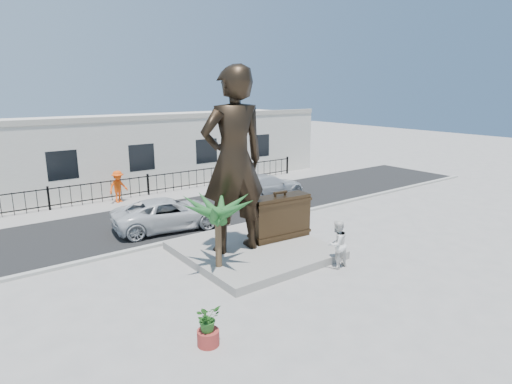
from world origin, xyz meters
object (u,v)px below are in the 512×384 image
Objects in this scene: tourist at (337,244)px; car_white at (169,214)px; statue at (234,161)px; suitcase at (280,217)px.

car_white is at bearing -70.69° from tourist.
statue is 1.35× the size of car_white.
suitcase is at bearing -173.36° from statue.
tourist is (2.36, -3.01, -2.81)m from statue.
statue is 3.85× the size of tourist.
car_white is at bearing -76.44° from statue.
statue is at bearing -176.16° from suitcase.
statue is at bearing -165.14° from car_white.
suitcase is 0.50× the size of car_white.
car_white is (-2.70, 4.61, -0.48)m from suitcase.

